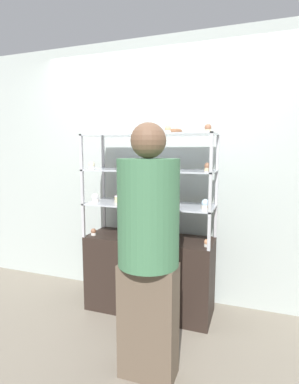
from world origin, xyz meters
The scene contains 27 objects.
ground_plane centered at (0.00, 0.00, 0.00)m, with size 20.00×20.00×0.00m, color gray.
back_wall centered at (0.00, 0.36, 1.30)m, with size 8.00×0.05×2.60m.
display_base centered at (0.00, 0.00, 0.36)m, with size 1.17×0.43×0.71m.
display_riser_lower centered at (0.00, 0.00, 1.00)m, with size 1.17×0.43×0.31m.
display_riser_middle centered at (0.00, 0.00, 1.32)m, with size 1.17×0.43×0.31m.
display_riser_upper centered at (0.00, 0.00, 1.63)m, with size 1.17×0.43×0.31m.
layer_cake_centerpiece centered at (-0.06, -0.02, 0.78)m, with size 0.18×0.18×0.13m.
sheet_cake_frosted centered at (-0.24, 0.05, 1.06)m, with size 0.19×0.18×0.06m.
cupcake_0 centered at (-0.52, -0.11, 0.74)m, with size 0.05×0.05×0.06m.
cupcake_1 centered at (0.17, -0.05, 0.74)m, with size 0.05×0.05×0.06m.
cupcake_2 centered at (0.55, -0.10, 0.74)m, with size 0.05×0.05×0.06m.
price_tag_0 centered at (0.23, -0.20, 0.74)m, with size 0.04×0.00×0.04m.
cupcake_3 centered at (-0.52, -0.06, 1.06)m, with size 0.07×0.07×0.08m.
cupcake_4 centered at (0.18, -0.07, 1.06)m, with size 0.07×0.07×0.08m.
cupcake_5 centered at (0.52, -0.06, 1.06)m, with size 0.07×0.07×0.08m.
price_tag_1 centered at (-0.10, -0.20, 1.05)m, with size 0.04×0.00×0.04m.
cupcake_6 centered at (-0.52, -0.12, 1.37)m, with size 0.06×0.06×0.07m.
cupcake_7 centered at (0.01, -0.08, 1.37)m, with size 0.06×0.06×0.07m.
cupcake_8 centered at (0.53, -0.05, 1.37)m, with size 0.06×0.06×0.07m.
price_tag_2 centered at (-0.04, -0.20, 1.36)m, with size 0.04×0.00×0.04m.
cupcake_9 centered at (-0.52, -0.07, 1.68)m, with size 0.05×0.05×0.06m.
cupcake_10 centered at (-0.16, -0.05, 1.68)m, with size 0.05×0.05×0.06m.
cupcake_11 centered at (0.19, -0.08, 1.68)m, with size 0.05×0.05×0.06m.
cupcake_12 centered at (0.53, -0.11, 1.68)m, with size 0.05×0.05×0.06m.
price_tag_3 centered at (0.14, -0.20, 1.67)m, with size 0.04×0.00×0.04m.
donut_glazed centered at (0.22, 0.05, 1.67)m, with size 0.13×0.13×0.04m.
customer_figure centered at (0.27, -0.80, 0.90)m, with size 0.39×0.39×1.68m.
Camera 1 is at (0.90, -2.54, 1.50)m, focal length 28.00 mm.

